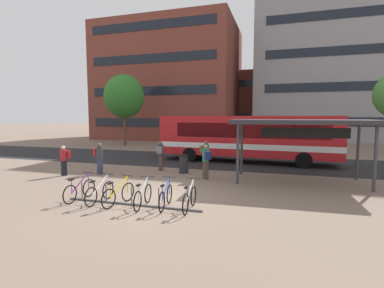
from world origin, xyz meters
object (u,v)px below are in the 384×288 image
at_px(parked_bicycle_white_1, 100,192).
at_px(parked_bicycle_yellow_2, 119,194).
at_px(commuter_red_pack_2, 99,156).
at_px(commuter_grey_pack_0, 161,154).
at_px(commuter_red_pack_1, 64,158).
at_px(parked_bicycle_blue_4, 166,197).
at_px(parked_bicycle_white_5, 190,199).
at_px(city_bus, 245,137).
at_px(parked_bicycle_purple_0, 80,190).
at_px(transit_shelter, 301,124).
at_px(commuter_navy_pack_3, 206,159).
at_px(street_tree_1, 124,97).
at_px(commuter_olive_pack_4, 206,153).
at_px(parked_bicycle_silver_3, 143,196).
at_px(trash_bin, 184,164).

height_order(parked_bicycle_white_1, parked_bicycle_yellow_2, same).
bearing_deg(commuter_red_pack_2, parked_bicycle_yellow_2, -33.59).
height_order(commuter_grey_pack_0, commuter_red_pack_1, commuter_grey_pack_0).
bearing_deg(parked_bicycle_yellow_2, parked_bicycle_blue_4, -73.26).
height_order(parked_bicycle_white_5, commuter_red_pack_1, commuter_red_pack_1).
distance_m(city_bus, parked_bicycle_purple_0, 12.12).
xyz_separation_m(transit_shelter, commuter_navy_pack_3, (-4.47, -0.72, -1.82)).
bearing_deg(commuter_navy_pack_3, parked_bicycle_purple_0, 102.58).
bearing_deg(commuter_grey_pack_0, street_tree_1, 28.83).
xyz_separation_m(parked_bicycle_purple_0, parked_bicycle_blue_4, (3.45, 0.15, 0.00)).
bearing_deg(parked_bicycle_white_5, street_tree_1, 33.17).
distance_m(parked_bicycle_white_1, commuter_navy_pack_3, 5.73).
xyz_separation_m(commuter_navy_pack_3, commuter_olive_pack_4, (-0.60, 2.29, 0.00)).
distance_m(parked_bicycle_purple_0, commuter_navy_pack_3, 6.18).
xyz_separation_m(parked_bicycle_purple_0, commuter_red_pack_2, (-2.26, 4.45, 0.61)).
distance_m(commuter_grey_pack_0, commuter_olive_pack_4, 2.64).
xyz_separation_m(city_bus, commuter_red_pack_1, (-8.73, -7.42, -0.85)).
distance_m(transit_shelter, commuter_navy_pack_3, 4.88).
xyz_separation_m(parked_bicycle_silver_3, commuter_grey_pack_0, (-2.10, 6.40, 0.62)).
xyz_separation_m(parked_bicycle_white_1, street_tree_1, (-9.97, 18.83, 4.92)).
bearing_deg(parked_bicycle_silver_3, commuter_grey_pack_0, 11.91).
bearing_deg(parked_bicycle_yellow_2, commuter_red_pack_1, 66.14).
xyz_separation_m(parked_bicycle_yellow_2, commuter_red_pack_1, (-5.53, 3.64, 0.54)).
xyz_separation_m(parked_bicycle_white_5, commuter_red_pack_2, (-6.58, 4.31, 0.61)).
relative_size(parked_bicycle_white_1, parked_bicycle_blue_4, 1.01).
relative_size(transit_shelter, trash_bin, 6.46).
relative_size(trash_bin, street_tree_1, 0.13).
bearing_deg(commuter_red_pack_2, parked_bicycle_silver_3, -27.23).
height_order(transit_shelter, commuter_red_pack_2, transit_shelter).
height_order(parked_bicycle_purple_0, commuter_red_pack_1, commuter_red_pack_1).
xyz_separation_m(parked_bicycle_white_1, parked_bicycle_yellow_2, (0.80, -0.03, 0.00)).
bearing_deg(parked_bicycle_white_5, commuter_navy_pack_3, 5.44).
distance_m(parked_bicycle_silver_3, trash_bin, 6.18).
relative_size(parked_bicycle_purple_0, commuter_red_pack_2, 1.00).
bearing_deg(commuter_red_pack_1, parked_bicycle_blue_4, 96.03).
height_order(parked_bicycle_purple_0, parked_bicycle_yellow_2, same).
relative_size(parked_bicycle_yellow_2, commuter_olive_pack_4, 0.98).
distance_m(commuter_red_pack_2, street_tree_1, 16.44).
height_order(city_bus, parked_bicycle_blue_4, city_bus).
relative_size(parked_bicycle_silver_3, commuter_grey_pack_0, 0.99).
height_order(parked_bicycle_yellow_2, parked_bicycle_silver_3, same).
xyz_separation_m(parked_bicycle_silver_3, parked_bicycle_white_5, (1.66, 0.17, 0.00)).
bearing_deg(parked_bicycle_silver_3, city_bus, -17.84).
height_order(parked_bicycle_yellow_2, transit_shelter, transit_shelter).
relative_size(city_bus, transit_shelter, 1.82).
distance_m(commuter_red_pack_1, commuter_olive_pack_4, 7.78).
bearing_deg(street_tree_1, parked_bicycle_blue_4, -56.16).
bearing_deg(commuter_red_pack_2, transit_shelter, 21.78).
bearing_deg(parked_bicycle_silver_3, commuter_navy_pack_3, -17.55).
bearing_deg(parked_bicycle_silver_3, parked_bicycle_purple_0, 83.10).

